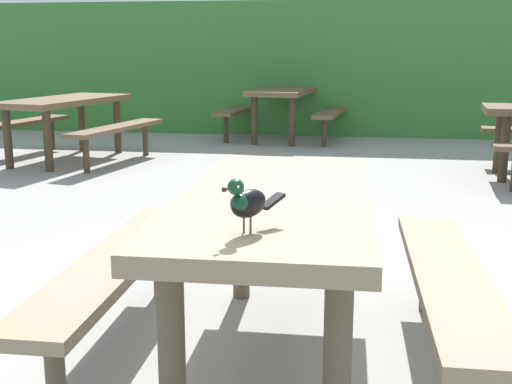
% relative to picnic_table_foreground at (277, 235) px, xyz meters
% --- Properties ---
extents(ground_plane, '(60.00, 60.00, 0.00)m').
position_rel_picnic_table_foreground_xyz_m(ground_plane, '(0.08, -0.04, -0.56)').
color(ground_plane, gray).
extents(hedge_wall, '(28.00, 2.04, 2.01)m').
position_rel_picnic_table_foreground_xyz_m(hedge_wall, '(0.08, 8.41, 0.45)').
color(hedge_wall, '#387A33').
rests_on(hedge_wall, ground).
extents(picnic_table_foreground, '(1.71, 1.81, 0.74)m').
position_rel_picnic_table_foreground_xyz_m(picnic_table_foreground, '(0.00, 0.00, 0.00)').
color(picnic_table_foreground, '#84725B').
rests_on(picnic_table_foreground, ground).
extents(bird_grackle, '(0.17, 0.26, 0.18)m').
position_rel_picnic_table_foreground_xyz_m(bird_grackle, '(-0.02, -0.62, 0.29)').
color(bird_grackle, black).
rests_on(bird_grackle, picnic_table_foreground).
extents(picnic_table_mid_left, '(1.97, 2.00, 0.74)m').
position_rel_picnic_table_foreground_xyz_m(picnic_table_mid_left, '(-3.11, 4.74, 0.00)').
color(picnic_table_mid_left, brown).
rests_on(picnic_table_mid_left, ground).
extents(picnic_table_far_centre, '(1.88, 1.90, 0.74)m').
position_rel_picnic_table_foreground_xyz_m(picnic_table_far_centre, '(-0.75, 7.01, 0.00)').
color(picnic_table_far_centre, brown).
rests_on(picnic_table_far_centre, ground).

